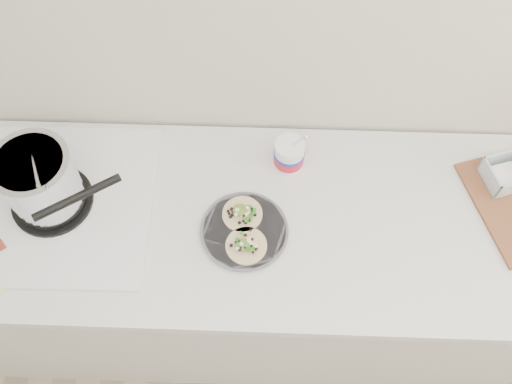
{
  "coord_description": "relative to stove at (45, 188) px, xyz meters",
  "views": [
    {
      "loc": [
        -0.13,
        0.66,
        2.38
      ],
      "look_at": [
        -0.16,
        1.47,
        0.96
      ],
      "focal_mm": 40.0,
      "sensor_mm": 36.0,
      "label": 1
    }
  ],
  "objects": [
    {
      "name": "taco_plate",
      "position": [
        0.56,
        -0.07,
        -0.07
      ],
      "size": [
        0.25,
        0.25,
        0.04
      ],
      "rotation": [
        0.0,
        0.0,
        -0.11
      ],
      "color": "#55545A",
      "rests_on": "counter"
    },
    {
      "name": "stove",
      "position": [
        0.0,
        0.0,
        0.0
      ],
      "size": [
        0.59,
        0.54,
        0.28
      ],
      "rotation": [
        0.0,
        0.0,
        0.01
      ],
      "color": "silver",
      "rests_on": "counter"
    },
    {
      "name": "counter",
      "position": [
        0.75,
        -0.01,
        -0.54
      ],
      "size": [
        2.44,
        0.66,
        0.9
      ],
      "color": "silver",
      "rests_on": "ground"
    },
    {
      "name": "tub",
      "position": [
        0.69,
        0.16,
        -0.03
      ],
      "size": [
        0.09,
        0.09,
        0.21
      ],
      "rotation": [
        0.0,
        0.0,
        0.35
      ],
      "color": "white",
      "rests_on": "counter"
    }
  ]
}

